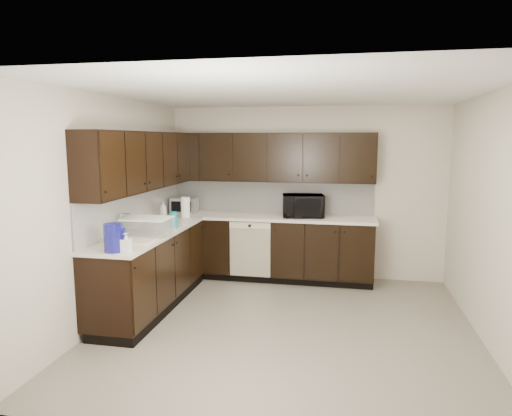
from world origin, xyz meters
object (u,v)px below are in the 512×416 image
at_px(microwave, 303,206).
at_px(toaster_oven, 185,205).
at_px(blue_pitcher, 113,238).
at_px(sink, 139,242).
at_px(storage_bin, 147,227).

distance_m(microwave, toaster_oven, 1.76).
height_order(microwave, toaster_oven, microwave).
bearing_deg(blue_pitcher, sink, 84.90).
xyz_separation_m(sink, blue_pitcher, (0.07, -0.69, 0.20)).
relative_size(toaster_oven, blue_pitcher, 1.35).
relative_size(microwave, storage_bin, 1.13).
height_order(microwave, blue_pitcher, microwave).
xyz_separation_m(toaster_oven, blue_pitcher, (0.14, -2.37, 0.02)).
relative_size(storage_bin, blue_pitcher, 1.81).
xyz_separation_m(microwave, blue_pitcher, (-1.62, -2.39, -0.02)).
distance_m(microwave, blue_pitcher, 2.88).
height_order(sink, storage_bin, sink).
height_order(toaster_oven, blue_pitcher, blue_pitcher).
bearing_deg(sink, storage_bin, 56.92).
height_order(sink, toaster_oven, sink).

